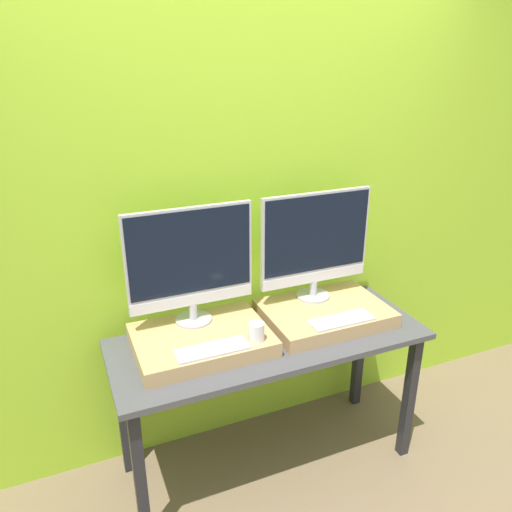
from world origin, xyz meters
name	(u,v)px	position (x,y,z in m)	size (l,w,h in m)	color
ground_plane	(292,501)	(0.00, 0.00, 0.00)	(12.00, 12.00, 0.00)	#756047
wall_back	(241,215)	(0.00, 0.66, 1.30)	(8.00, 0.04, 2.60)	#9ED12D
workbench	(269,354)	(0.00, 0.30, 0.69)	(1.54, 0.59, 0.78)	#47474C
wooden_riser_left	(202,340)	(-0.33, 0.34, 0.82)	(0.62, 0.45, 0.07)	tan
monitor_left	(190,261)	(-0.33, 0.47, 1.17)	(0.60, 0.18, 0.58)	#B2B2B7
keyboard_left	(212,349)	(-0.33, 0.18, 0.87)	(0.32, 0.11, 0.01)	silver
mug	(256,332)	(-0.12, 0.18, 0.90)	(0.07, 0.07, 0.09)	white
wooden_riser_right	(325,313)	(0.33, 0.34, 0.82)	(0.62, 0.45, 0.07)	tan
monitor_right	(316,242)	(0.33, 0.47, 1.17)	(0.60, 0.18, 0.58)	#B2B2B7
keyboard_right	(342,320)	(0.33, 0.18, 0.87)	(0.32, 0.11, 0.01)	silver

